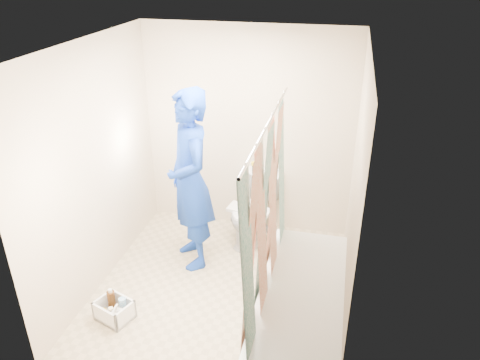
% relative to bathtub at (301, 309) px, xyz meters
% --- Properties ---
extents(floor, '(2.60, 2.60, 0.00)m').
position_rel_bathtub_xyz_m(floor, '(-0.85, 0.43, -0.27)').
color(floor, tan).
rests_on(floor, ground).
extents(ceiling, '(2.40, 2.60, 0.02)m').
position_rel_bathtub_xyz_m(ceiling, '(-0.85, 0.43, 2.13)').
color(ceiling, white).
rests_on(ceiling, wall_back).
extents(wall_back, '(2.40, 0.02, 2.40)m').
position_rel_bathtub_xyz_m(wall_back, '(-0.85, 1.73, 0.93)').
color(wall_back, '#C6B498').
rests_on(wall_back, ground).
extents(wall_front, '(2.40, 0.02, 2.40)m').
position_rel_bathtub_xyz_m(wall_front, '(-0.85, -0.88, 0.93)').
color(wall_front, '#C6B498').
rests_on(wall_front, ground).
extents(wall_left, '(0.02, 2.60, 2.40)m').
position_rel_bathtub_xyz_m(wall_left, '(-2.05, 0.43, 0.93)').
color(wall_left, '#C6B498').
rests_on(wall_left, ground).
extents(wall_right, '(0.02, 2.60, 2.40)m').
position_rel_bathtub_xyz_m(wall_right, '(0.35, 0.43, 0.93)').
color(wall_right, '#C6B498').
rests_on(wall_right, ground).
extents(bathtub, '(0.70, 1.75, 0.50)m').
position_rel_bathtub_xyz_m(bathtub, '(0.00, 0.00, 0.00)').
color(bathtub, silver).
rests_on(bathtub, ground).
extents(curtain_rod, '(0.02, 1.90, 0.02)m').
position_rel_bathtub_xyz_m(curtain_rod, '(-0.33, 0.00, 1.68)').
color(curtain_rod, silver).
rests_on(curtain_rod, wall_back).
extents(shower_curtain, '(0.06, 1.75, 1.80)m').
position_rel_bathtub_xyz_m(shower_curtain, '(-0.33, 0.00, 0.75)').
color(shower_curtain, white).
rests_on(shower_curtain, curtain_rod).
extents(toilet, '(0.57, 0.83, 0.78)m').
position_rel_bathtub_xyz_m(toilet, '(-0.71, 1.38, 0.12)').
color(toilet, white).
rests_on(toilet, ground).
extents(tank_lid, '(0.51, 0.29, 0.04)m').
position_rel_bathtub_xyz_m(tank_lid, '(-0.73, 1.26, 0.19)').
color(tank_lid, silver).
rests_on(tank_lid, toilet).
extents(tank_internals, '(0.19, 0.07, 0.25)m').
position_rel_bathtub_xyz_m(tank_internals, '(-0.71, 1.60, 0.50)').
color(tank_internals, black).
rests_on(tank_internals, toilet).
extents(plumber, '(0.78, 0.84, 1.92)m').
position_rel_bathtub_xyz_m(plumber, '(-1.26, 0.84, 0.69)').
color(plumber, navy).
rests_on(plumber, ground).
extents(cleaning_caddy, '(0.38, 0.35, 0.24)m').
position_rel_bathtub_xyz_m(cleaning_caddy, '(-1.67, -0.21, -0.18)').
color(cleaning_caddy, silver).
rests_on(cleaning_caddy, ground).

